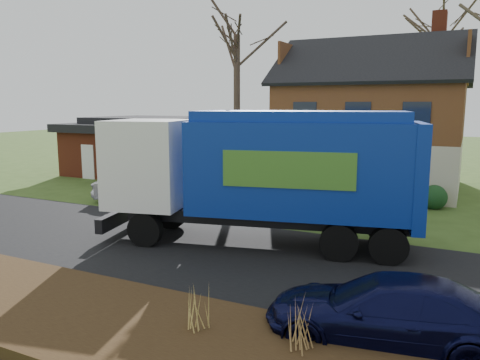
% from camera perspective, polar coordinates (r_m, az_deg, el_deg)
% --- Properties ---
extents(ground, '(120.00, 120.00, 0.00)m').
position_cam_1_polar(ground, '(14.61, -2.95, -8.95)').
color(ground, '#334C19').
rests_on(ground, ground).
extents(road, '(80.00, 7.00, 0.02)m').
position_cam_1_polar(road, '(14.61, -2.95, -8.92)').
color(road, black).
rests_on(road, ground).
extents(mulch_verge, '(80.00, 3.50, 0.30)m').
position_cam_1_polar(mulch_verge, '(10.57, -17.56, -15.93)').
color(mulch_verge, black).
rests_on(mulch_verge, ground).
extents(main_house, '(12.95, 8.95, 9.26)m').
position_cam_1_polar(main_house, '(26.57, 14.73, 7.84)').
color(main_house, beige).
rests_on(main_house, ground).
extents(ranch_house, '(9.80, 8.20, 3.70)m').
position_cam_1_polar(ranch_house, '(31.47, -10.71, 4.13)').
color(ranch_house, maroon).
rests_on(ranch_house, ground).
extents(garbage_truck, '(10.50, 4.85, 4.35)m').
position_cam_1_polar(garbage_truck, '(15.03, 3.08, 1.39)').
color(garbage_truck, black).
rests_on(garbage_truck, ground).
extents(silver_sedan, '(4.33, 2.86, 1.35)m').
position_cam_1_polar(silver_sedan, '(22.38, -12.21, -0.93)').
color(silver_sedan, '#A6A7AE').
rests_on(silver_sedan, ground).
extents(navy_wagon, '(4.89, 2.61, 1.35)m').
position_cam_1_polar(navy_wagon, '(9.64, 17.49, -15.04)').
color(navy_wagon, black).
rests_on(navy_wagon, ground).
extents(tree_front_west, '(3.73, 3.73, 11.08)m').
position_cam_1_polar(tree_front_west, '(24.66, -0.40, 19.97)').
color(tree_front_west, '#413127').
rests_on(tree_front_west, ground).
extents(tree_back, '(3.95, 3.95, 12.51)m').
position_cam_1_polar(tree_back, '(34.25, 23.60, 18.43)').
color(tree_back, '#433528').
rests_on(tree_back, ground).
extents(grass_clump_mid, '(0.32, 0.26, 0.89)m').
position_cam_1_polar(grass_clump_mid, '(9.29, -5.17, -15.13)').
color(grass_clump_mid, tan).
rests_on(grass_clump_mid, mulch_verge).
extents(grass_clump_east, '(0.36, 0.30, 0.91)m').
position_cam_1_polar(grass_clump_east, '(8.66, 7.52, -17.00)').
color(grass_clump_east, '#9E7A46').
rests_on(grass_clump_east, mulch_verge).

